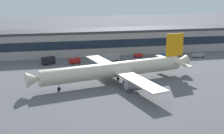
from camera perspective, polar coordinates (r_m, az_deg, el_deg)
ground_plane at (r=112.57m, az=1.65°, el=-2.89°), size 600.00×600.00×0.00m
terminal_building at (r=163.17m, az=-3.03°, el=4.86°), size 157.64×17.98×13.00m
airliner at (r=111.04m, az=0.88°, el=-0.47°), size 64.21×55.42×16.78m
follow_me_car at (r=154.47m, az=4.97°, el=2.24°), size 4.59×2.43×1.85m
fuel_truck at (r=145.99m, az=-0.28°, el=1.90°), size 8.58×3.38×3.35m
crew_van at (r=141.99m, az=-7.04°, el=1.26°), size 5.63×4.30×2.55m
stair_truck at (r=141.91m, az=-12.01°, el=1.26°), size 6.46×4.65×3.55m
belt_loader at (r=160.22m, az=16.00°, el=2.19°), size 6.45×2.24×1.95m
baggage_tug at (r=155.81m, az=9.50°, el=2.20°), size 2.84×3.99×1.85m
pushback_tractor at (r=159.87m, az=11.64°, el=2.39°), size 5.46×4.64×1.75m
traffic_cone_0 at (r=96.41m, az=-7.13°, el=-5.81°), size 0.51×0.51×0.63m
traffic_cone_1 at (r=111.76m, az=12.64°, el=-3.20°), size 0.51×0.51×0.64m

